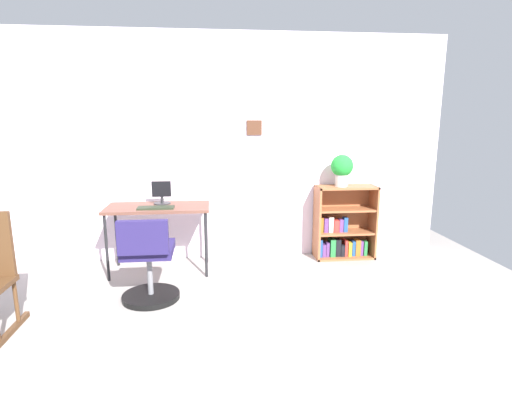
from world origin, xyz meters
The scene contains 8 objects.
ground_plane centered at (0.00, 0.00, 0.00)m, with size 6.24×6.24×0.00m, color gray.
wall_back centered at (0.00, 2.15, 1.28)m, with size 5.20×0.12×2.57m.
desk centered at (-0.70, 1.68, 0.66)m, with size 1.08×0.53×0.72m.
monitor centered at (-0.66, 1.79, 0.83)m, with size 0.20×0.18×0.25m.
keyboard centered at (-0.70, 1.55, 0.73)m, with size 0.37×0.14×0.02m, color #242D1E.
office_chair centered at (-0.70, 0.90, 0.35)m, with size 0.52×0.55×0.80m.
bookshelf_low centered at (1.41, 1.95, 0.38)m, with size 0.70×0.30×0.86m.
potted_plant_on_shelf centered at (1.36, 1.90, 1.07)m, with size 0.25×0.25×0.36m.
Camera 1 is at (-0.12, -2.67, 1.62)m, focal length 29.02 mm.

